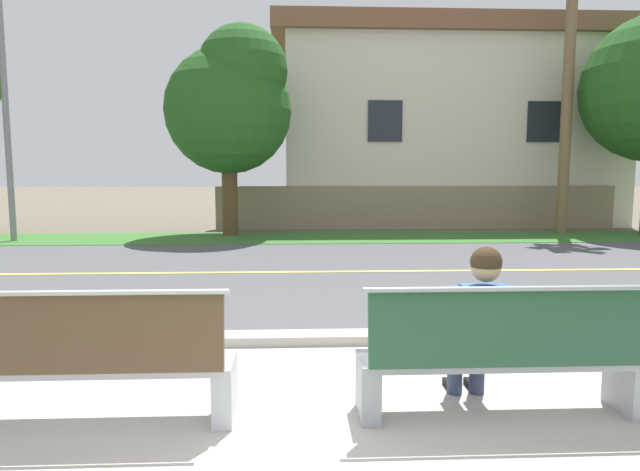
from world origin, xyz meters
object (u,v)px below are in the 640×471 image
at_px(streetlamp, 8,85).
at_px(shade_tree_left, 232,101).
at_px(bench_right, 504,357).
at_px(seated_person_blue, 480,322).
at_px(bench_left, 83,363).

distance_m(streetlamp, shade_tree_left, 5.78).
bearing_deg(shade_tree_left, bench_right, -74.74).
distance_m(seated_person_blue, streetlamp, 14.52).
height_order(bench_left, streetlamp, streetlamp).
xyz_separation_m(seated_person_blue, streetlamp, (-8.87, 10.98, 3.42)).
bearing_deg(seated_person_blue, bench_right, -55.14).
bearing_deg(seated_person_blue, bench_left, -176.49).
xyz_separation_m(seated_person_blue, shade_tree_left, (-3.15, 11.83, 3.16)).
xyz_separation_m(bench_right, shade_tree_left, (-3.27, 12.00, 3.37)).
height_order(bench_left, shade_tree_left, shade_tree_left).
bearing_deg(bench_right, streetlamp, 128.88).
xyz_separation_m(streetlamp, shade_tree_left, (5.72, 0.85, -0.26)).
bearing_deg(seated_person_blue, shade_tree_left, 104.93).
xyz_separation_m(bench_left, shade_tree_left, (-0.32, 12.00, 3.37)).
bearing_deg(streetlamp, bench_left, -61.57).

